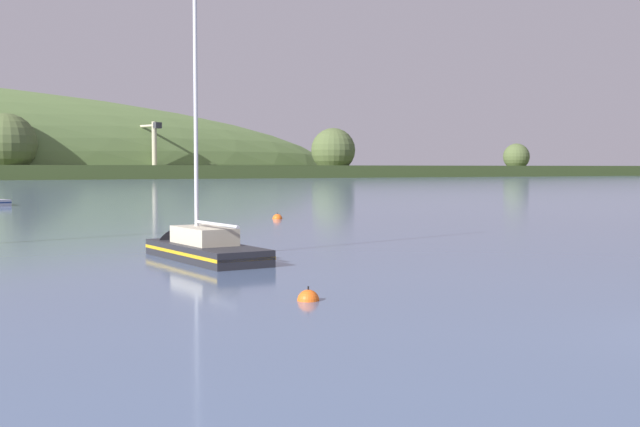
# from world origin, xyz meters

# --- Properties ---
(dockside_crane) EXTENTS (4.21, 11.19, 16.14)m
(dockside_crane) POSITION_xyz_m (63.85, 217.53, 7.52)
(dockside_crane) COLOR #4C4C51
(dockside_crane) RESTS_ON ground
(sailboat_outer_reach) EXTENTS (2.15, 6.74, 10.92)m
(sailboat_outer_reach) POSITION_xyz_m (-4.01, 18.04, 0.13)
(sailboat_outer_reach) COLOR #232328
(sailboat_outer_reach) RESTS_ON ground
(mooring_buoy_foreground) EXTENTS (0.59, 0.59, 0.67)m
(mooring_buoy_foreground) POSITION_xyz_m (8.18, 35.46, 0.00)
(mooring_buoy_foreground) COLOR #EA5B19
(mooring_buoy_foreground) RESTS_ON ground
(mooring_buoy_midchannel) EXTENTS (0.51, 0.51, 0.59)m
(mooring_buoy_midchannel) POSITION_xyz_m (-5.19, 8.36, 0.00)
(mooring_buoy_midchannel) COLOR #EA5B19
(mooring_buoy_midchannel) RESTS_ON ground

